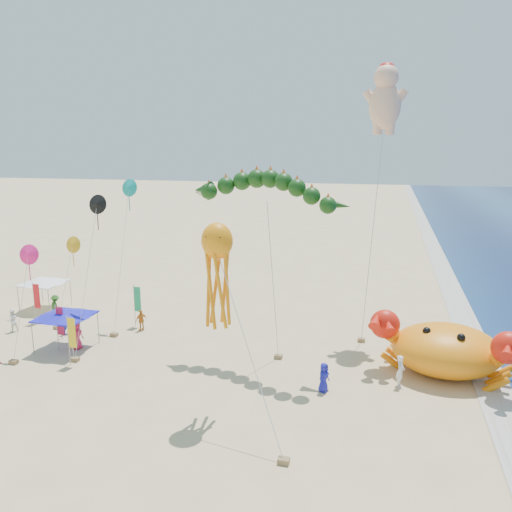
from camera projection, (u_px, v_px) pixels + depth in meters
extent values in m
plane|color=#D1B784|center=(279.00, 370.00, 30.10)|extent=(320.00, 320.00, 0.00)
plane|color=silver|center=(495.00, 394.00, 27.09)|extent=(320.00, 320.00, 0.00)
ellipsoid|color=orange|center=(446.00, 350.00, 29.30)|extent=(7.50, 6.80, 2.98)
sphere|color=red|center=(389.00, 331.00, 28.68)|extent=(1.77, 1.77, 1.77)
sphere|color=black|center=(432.00, 333.00, 28.27)|extent=(0.46, 0.46, 0.46)
sphere|color=black|center=(468.00, 337.00, 27.80)|extent=(0.46, 0.46, 0.46)
cone|color=#11360E|center=(197.00, 191.00, 30.69)|extent=(1.32, 0.97, 1.08)
cylinder|color=#B2B2B2|center=(273.00, 281.00, 30.68)|extent=(0.82, 0.11, 9.85)
cube|color=olive|center=(278.00, 357.00, 31.67)|extent=(0.50, 0.35, 0.25)
ellipsoid|color=#FFC09B|center=(385.00, 106.00, 33.46)|extent=(2.11, 1.74, 3.11)
sphere|color=#FFC09B|center=(386.00, 77.00, 32.89)|extent=(1.62, 1.62, 1.62)
ellipsoid|color=red|center=(387.00, 68.00, 32.86)|extent=(1.05, 1.05, 0.74)
cylinder|color=#B2B2B2|center=(372.00, 233.00, 34.06)|extent=(0.75, 2.79, 14.48)
cube|color=olive|center=(361.00, 340.00, 34.40)|extent=(0.50, 0.35, 0.25)
ellipsoid|color=orange|center=(217.00, 241.00, 23.79)|extent=(1.54, 1.38, 1.77)
cylinder|color=#B2B2B2|center=(248.00, 349.00, 22.51)|extent=(4.17, 3.73, 8.12)
cube|color=olive|center=(284.00, 461.00, 21.13)|extent=(0.50, 0.35, 0.25)
cylinder|color=gray|center=(33.00, 339.00, 32.02)|extent=(0.06, 0.06, 2.20)
cylinder|color=gray|center=(72.00, 343.00, 31.29)|extent=(0.06, 0.06, 2.20)
cylinder|color=gray|center=(61.00, 324.00, 34.78)|extent=(0.06, 0.06, 2.20)
cylinder|color=gray|center=(98.00, 327.00, 34.05)|extent=(0.06, 0.06, 2.20)
cube|color=#1616C3|center=(65.00, 317.00, 32.79)|extent=(3.16, 3.16, 0.08)
cone|color=#1616C3|center=(65.00, 313.00, 32.74)|extent=(3.48, 3.48, 0.45)
cylinder|color=gray|center=(18.00, 300.00, 40.20)|extent=(0.06, 0.06, 2.20)
cylinder|color=gray|center=(49.00, 303.00, 39.49)|extent=(0.06, 0.06, 2.20)
cylinder|color=gray|center=(42.00, 290.00, 42.90)|extent=(0.06, 0.06, 2.20)
cylinder|color=gray|center=(71.00, 293.00, 42.18)|extent=(0.06, 0.06, 2.20)
cube|color=white|center=(44.00, 283.00, 40.95)|extent=(3.10, 3.10, 0.08)
cone|color=white|center=(44.00, 280.00, 40.90)|extent=(3.41, 3.41, 0.45)
cylinder|color=gray|center=(69.00, 340.00, 30.47)|extent=(0.05, 0.05, 3.20)
cube|color=yellow|center=(72.00, 333.00, 30.29)|extent=(0.50, 0.04, 1.90)
cylinder|color=gray|center=(57.00, 328.00, 32.54)|extent=(0.05, 0.05, 3.20)
cube|color=#B7163D|center=(60.00, 321.00, 32.36)|extent=(0.50, 0.04, 1.90)
cylinder|color=gray|center=(34.00, 302.00, 37.95)|extent=(0.05, 0.05, 3.20)
cube|color=red|center=(37.00, 296.00, 37.78)|extent=(0.50, 0.04, 1.90)
cylinder|color=gray|center=(134.00, 305.00, 37.18)|extent=(0.05, 0.05, 3.20)
cube|color=#1A9D66|center=(138.00, 299.00, 37.01)|extent=(0.50, 0.04, 1.90)
imported|color=#286321|center=(56.00, 306.00, 39.11)|extent=(1.38, 1.14, 1.85)
imported|color=#1C2DA8|center=(67.00, 323.00, 35.69)|extent=(0.72, 0.75, 1.73)
imported|color=orange|center=(141.00, 320.00, 36.44)|extent=(0.83, 0.98, 1.57)
imported|color=#1C1DA5|center=(324.00, 377.00, 27.26)|extent=(0.83, 0.96, 1.65)
imported|color=white|center=(400.00, 371.00, 27.82)|extent=(0.53, 0.72, 1.83)
imported|color=#C11E4C|center=(77.00, 335.00, 33.05)|extent=(0.72, 0.99, 1.88)
imported|color=white|center=(12.00, 321.00, 36.20)|extent=(0.99, 1.02, 1.66)
cone|color=#0D978E|center=(129.00, 188.00, 36.45)|extent=(1.30, 0.51, 1.32)
cylinder|color=#B2B2B2|center=(125.00, 260.00, 36.05)|extent=(0.55, 3.04, 10.02)
cube|color=olive|center=(122.00, 333.00, 35.65)|extent=(0.50, 0.35, 0.25)
cone|color=gold|center=(72.00, 245.00, 38.11)|extent=(1.30, 0.51, 1.32)
cylinder|color=#B2B2B2|center=(66.00, 287.00, 37.24)|extent=(0.55, 3.04, 5.62)
cube|color=olive|center=(60.00, 330.00, 36.37)|extent=(0.50, 0.35, 0.25)
cone|color=#FE1C7B|center=(28.00, 255.00, 31.40)|extent=(1.30, 0.51, 1.32)
cylinder|color=#B2B2B2|center=(20.00, 311.00, 30.61)|extent=(0.55, 3.04, 6.29)
cube|color=olive|center=(11.00, 370.00, 29.80)|extent=(0.50, 0.35, 0.25)
cone|color=black|center=(97.00, 204.00, 32.76)|extent=(1.30, 0.51, 1.32)
cylinder|color=#B2B2B2|center=(92.00, 279.00, 32.29)|extent=(0.55, 3.04, 9.25)
cube|color=olive|center=(87.00, 356.00, 31.80)|extent=(0.50, 0.35, 0.25)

